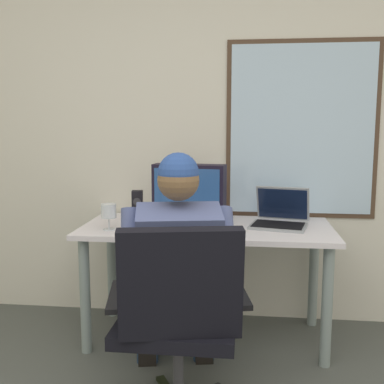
# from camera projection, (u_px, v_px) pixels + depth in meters

# --- Properties ---
(wall_rear) EXTENTS (4.83, 0.08, 2.50)m
(wall_rear) POSITION_uv_depth(u_px,v_px,m) (209.00, 136.00, 3.20)
(wall_rear) COLOR silver
(wall_rear) RESTS_ON ground
(desk) EXTENTS (1.51, 0.69, 0.72)m
(desk) POSITION_uv_depth(u_px,v_px,m) (207.00, 242.00, 2.90)
(desk) COLOR gray
(desk) RESTS_ON ground
(office_chair) EXTENTS (0.68, 0.60, 0.93)m
(office_chair) POSITION_uv_depth(u_px,v_px,m) (179.00, 310.00, 2.06)
(office_chair) COLOR black
(office_chair) RESTS_ON ground
(person_seated) EXTENTS (0.59, 0.83, 1.21)m
(person_seated) POSITION_uv_depth(u_px,v_px,m) (178.00, 270.00, 2.31)
(person_seated) COLOR navy
(person_seated) RESTS_ON ground
(crt_monitor) EXTENTS (0.45, 0.25, 0.37)m
(crt_monitor) POSITION_uv_depth(u_px,v_px,m) (189.00, 192.00, 2.88)
(crt_monitor) COLOR beige
(crt_monitor) RESTS_ON desk
(laptop) EXTENTS (0.39, 0.39, 0.23)m
(laptop) POSITION_uv_depth(u_px,v_px,m) (280.00, 215.00, 2.89)
(laptop) COLOR #91989E
(laptop) RESTS_ON desk
(wine_glass) EXTENTS (0.09, 0.09, 0.15)m
(wine_glass) POSITION_uv_depth(u_px,v_px,m) (109.00, 212.00, 2.76)
(wine_glass) COLOR silver
(wine_glass) RESTS_ON desk
(desk_speaker) EXTENTS (0.08, 0.08, 0.19)m
(desk_speaker) POSITION_uv_depth(u_px,v_px,m) (137.00, 205.00, 3.05)
(desk_speaker) COLOR black
(desk_speaker) RESTS_ON desk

